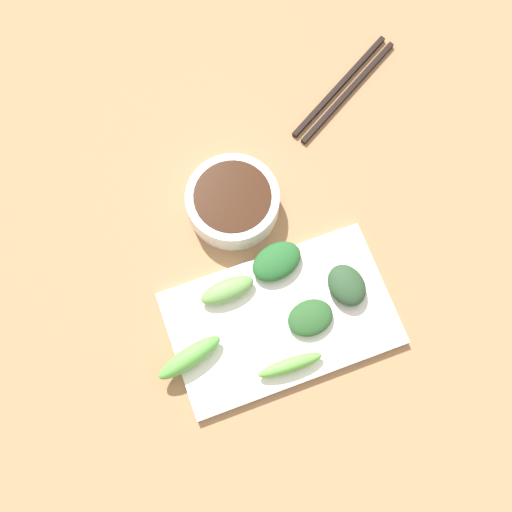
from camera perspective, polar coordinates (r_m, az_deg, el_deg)
The scene contains 10 objects.
tabletop at distance 0.93m, azimuth 0.20°, elevation -1.66°, with size 2.10×2.10×0.02m, color #A1744F.
sauce_bowl at distance 0.94m, azimuth -2.16°, elevation 4.86°, with size 0.14×0.14×0.05m.
serving_plate at distance 0.90m, azimuth 2.24°, elevation -5.60°, with size 0.19×0.31×0.01m, color white.
broccoli_stalk_0 at distance 0.89m, azimuth -2.58°, elevation -3.06°, with size 0.03×0.08×0.02m, color #6CA052.
broccoli_stalk_1 at distance 0.88m, azimuth 3.06°, elevation -9.68°, with size 0.02×0.09×0.02m, color #68BB4B.
broccoli_leafy_2 at distance 0.89m, azimuth 4.86°, elevation -5.50°, with size 0.05×0.06×0.02m, color #285528.
broccoli_stalk_3 at distance 0.88m, azimuth -5.94°, elevation -8.98°, with size 0.03×0.10×0.03m, color #5EAF47.
broccoli_leafy_4 at distance 0.90m, azimuth 8.08°, elevation -2.60°, with size 0.06×0.05×0.03m, color #2B482C.
broccoli_leafy_5 at distance 0.90m, azimuth 1.91°, elevation -0.65°, with size 0.05×0.07×0.02m, color #235D2A.
chopsticks at distance 1.05m, azimuth 7.83°, elevation 14.53°, with size 0.14×0.21×0.01m.
Camera 1 is at (0.24, -0.09, 0.91)m, focal length 44.92 mm.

